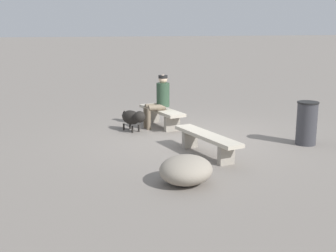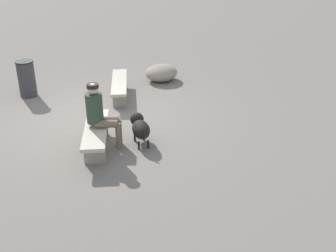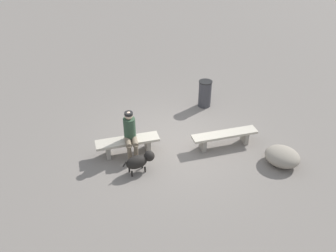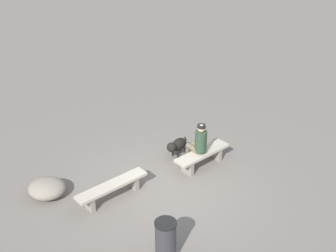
{
  "view_description": "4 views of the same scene",
  "coord_description": "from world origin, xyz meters",
  "px_view_note": "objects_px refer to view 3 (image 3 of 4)",
  "views": [
    {
      "loc": [
        -8.9,
        3.52,
        2.44
      ],
      "look_at": [
        -0.45,
        0.81,
        0.43
      ],
      "focal_mm": 47.08,
      "sensor_mm": 36.0,
      "label": 1
    },
    {
      "loc": [
        8.23,
        2.39,
        3.85
      ],
      "look_at": [
        1.37,
        1.77,
        0.54
      ],
      "focal_mm": 44.01,
      "sensor_mm": 36.0,
      "label": 2
    },
    {
      "loc": [
        0.99,
        7.97,
        5.79
      ],
      "look_at": [
        0.25,
        0.16,
        0.67
      ],
      "focal_mm": 36.49,
      "sensor_mm": 36.0,
      "label": 3
    },
    {
      "loc": [
        -4.31,
        -7.36,
        6.3
      ],
      "look_at": [
        1.3,
        2.09,
        0.48
      ],
      "focal_mm": 44.24,
      "sensor_mm": 36.0,
      "label": 4
    }
  ],
  "objects_px": {
    "bench_left": "(225,136)",
    "trash_bin": "(205,94)",
    "bench_right": "(128,143)",
    "dog": "(140,161)",
    "boulder": "(282,156)",
    "seated_person": "(130,132)"
  },
  "relations": [
    {
      "from": "bench_left",
      "to": "seated_person",
      "type": "xyz_separation_m",
      "value": [
        2.61,
        0.16,
        0.42
      ]
    },
    {
      "from": "seated_person",
      "to": "boulder",
      "type": "distance_m",
      "value": 4.05
    },
    {
      "from": "boulder",
      "to": "trash_bin",
      "type": "bearing_deg",
      "value": -65.57
    },
    {
      "from": "bench_left",
      "to": "dog",
      "type": "bearing_deg",
      "value": 9.99
    },
    {
      "from": "bench_right",
      "to": "seated_person",
      "type": "bearing_deg",
      "value": 129.97
    },
    {
      "from": "bench_left",
      "to": "seated_person",
      "type": "height_order",
      "value": "seated_person"
    },
    {
      "from": "bench_left",
      "to": "boulder",
      "type": "relative_size",
      "value": 2.09
    },
    {
      "from": "bench_left",
      "to": "boulder",
      "type": "distance_m",
      "value": 1.62
    },
    {
      "from": "boulder",
      "to": "bench_right",
      "type": "bearing_deg",
      "value": -11.59
    },
    {
      "from": "seated_person",
      "to": "trash_bin",
      "type": "relative_size",
      "value": 1.42
    },
    {
      "from": "bench_right",
      "to": "boulder",
      "type": "distance_m",
      "value": 4.12
    },
    {
      "from": "trash_bin",
      "to": "boulder",
      "type": "distance_m",
      "value": 3.56
    },
    {
      "from": "bench_left",
      "to": "trash_bin",
      "type": "bearing_deg",
      "value": -97.0
    },
    {
      "from": "dog",
      "to": "boulder",
      "type": "height_order",
      "value": "dog"
    },
    {
      "from": "bench_right",
      "to": "trash_bin",
      "type": "distance_m",
      "value": 3.52
    },
    {
      "from": "bench_left",
      "to": "dog",
      "type": "height_order",
      "value": "dog"
    },
    {
      "from": "trash_bin",
      "to": "boulder",
      "type": "relative_size",
      "value": 0.99
    },
    {
      "from": "trash_bin",
      "to": "boulder",
      "type": "xyz_separation_m",
      "value": [
        -1.47,
        3.24,
        -0.23
      ]
    },
    {
      "from": "bench_left",
      "to": "bench_right",
      "type": "relative_size",
      "value": 1.09
    },
    {
      "from": "trash_bin",
      "to": "boulder",
      "type": "bearing_deg",
      "value": 114.43
    },
    {
      "from": "bench_left",
      "to": "bench_right",
      "type": "distance_m",
      "value": 2.7
    },
    {
      "from": "bench_right",
      "to": "dog",
      "type": "relative_size",
      "value": 2.15
    }
  ]
}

